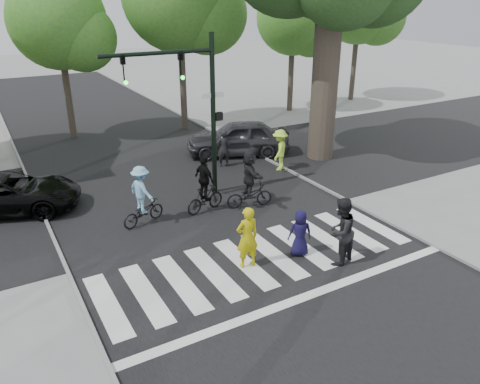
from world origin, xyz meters
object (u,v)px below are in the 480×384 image
object	(u,v)px
pedestrian_child	(300,233)
cyclist_mid	(205,189)
cyclist_left	(142,199)
pedestrian_woman	(247,237)
traffic_signal	(192,95)
car_suv	(6,193)
cyclist_right	(250,182)
car_grey	(238,138)
pedestrian_adult	(341,231)

from	to	relation	value
pedestrian_child	cyclist_mid	bearing A→B (deg)	-52.73
cyclist_left	pedestrian_woman	bearing A→B (deg)	-67.85
traffic_signal	car_suv	distance (m)	7.43
cyclist_right	traffic_signal	bearing A→B (deg)	124.44
pedestrian_child	cyclist_left	bearing A→B (deg)	-29.69
traffic_signal	cyclist_left	world-z (taller)	traffic_signal
cyclist_left	cyclist_right	distance (m)	3.86
cyclist_mid	car_grey	world-z (taller)	cyclist_mid
pedestrian_woman	traffic_signal	bearing A→B (deg)	-95.69
car_suv	car_grey	size ratio (longest dim) A/B	1.03
cyclist_left	cyclist_right	bearing A→B (deg)	-9.14
traffic_signal	car_suv	size ratio (longest dim) A/B	1.20
pedestrian_adult	car_grey	bearing A→B (deg)	-121.70
pedestrian_adult	cyclist_right	bearing A→B (deg)	-105.41
pedestrian_child	cyclist_right	size ratio (longest dim) A/B	0.67
pedestrian_woman	pedestrian_adult	size ratio (longest dim) A/B	0.91
car_grey	cyclist_left	bearing A→B (deg)	-29.16
pedestrian_woman	pedestrian_adult	world-z (taller)	pedestrian_adult
pedestrian_woman	car_grey	xyz separation A→B (m)	(4.80, 8.97, -0.09)
cyclist_left	car_grey	size ratio (longest dim) A/B	0.42
traffic_signal	pedestrian_woman	bearing A→B (deg)	-99.11
car_suv	car_grey	bearing A→B (deg)	-61.36
pedestrian_adult	cyclist_left	distance (m)	6.61
pedestrian_woman	cyclist_mid	xyz separation A→B (m)	(0.58, 3.91, -0.08)
pedestrian_adult	pedestrian_child	bearing A→B (deg)	-71.12
pedestrian_child	car_grey	distance (m)	9.71
pedestrian_child	pedestrian_adult	size ratio (longest dim) A/B	0.71
pedestrian_woman	pedestrian_adult	distance (m)	2.65
traffic_signal	cyclist_mid	xyz separation A→B (m)	(-0.27, -1.43, -3.06)
pedestrian_child	cyclist_mid	world-z (taller)	cyclist_mid
cyclist_left	cyclist_mid	distance (m)	2.25
cyclist_right	car_grey	distance (m)	6.11
pedestrian_adult	car_grey	size ratio (longest dim) A/B	0.41
pedestrian_adult	cyclist_mid	bearing A→B (deg)	-88.73
cyclist_left	car_grey	distance (m)	8.11
pedestrian_adult	cyclist_left	world-z (taller)	cyclist_left
traffic_signal	pedestrian_child	xyz separation A→B (m)	(0.82, -5.57, -3.18)
pedestrian_woman	cyclist_left	size ratio (longest dim) A/B	0.90
pedestrian_child	pedestrian_adult	xyz separation A→B (m)	(0.71, -0.94, 0.29)
cyclist_mid	car_grey	xyz separation A→B (m)	(4.22, 5.05, -0.01)
pedestrian_child	cyclist_mid	size ratio (longest dim) A/B	0.70
pedestrian_woman	car_suv	size ratio (longest dim) A/B	0.37
pedestrian_child	cyclist_right	xyz separation A→B (m)	(0.48, 3.68, 0.24)
cyclist_mid	car_suv	distance (m)	7.04
pedestrian_child	car_suv	distance (m)	10.49
pedestrian_woman	cyclist_mid	world-z (taller)	cyclist_mid
traffic_signal	pedestrian_adult	xyz separation A→B (m)	(1.52, -6.51, -2.89)
traffic_signal	cyclist_right	world-z (taller)	traffic_signal
cyclist_left	cyclist_right	xyz separation A→B (m)	(3.81, -0.61, 0.07)
traffic_signal	pedestrian_adult	distance (m)	7.28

